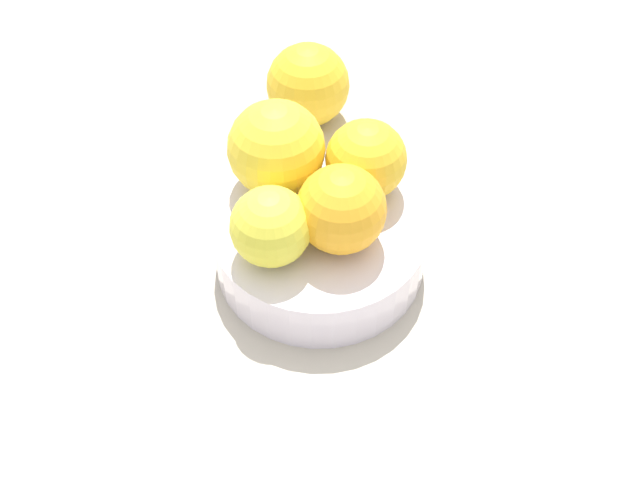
# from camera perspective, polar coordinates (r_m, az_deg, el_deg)

# --- Properties ---
(ground_plane) EXTENTS (1.10, 1.10, 0.02)m
(ground_plane) POSITION_cam_1_polar(r_m,az_deg,el_deg) (0.62, 0.00, -2.32)
(ground_plane) COLOR #BCB29E
(fruit_bowl) EXTENTS (0.17, 0.17, 0.05)m
(fruit_bowl) POSITION_cam_1_polar(r_m,az_deg,el_deg) (0.59, 0.00, -0.37)
(fruit_bowl) COLOR silver
(fruit_bowl) RESTS_ON ground_plane
(orange_in_bowl_0) EXTENTS (0.08, 0.08, 0.08)m
(orange_in_bowl_0) POSITION_cam_1_polar(r_m,az_deg,el_deg) (0.58, -3.47, 7.21)
(orange_in_bowl_0) COLOR yellow
(orange_in_bowl_0) RESTS_ON fruit_bowl
(orange_in_bowl_1) EXTENTS (0.07, 0.07, 0.07)m
(orange_in_bowl_1) POSITION_cam_1_polar(r_m,az_deg,el_deg) (0.54, 1.69, 2.43)
(orange_in_bowl_1) COLOR #F9A823
(orange_in_bowl_1) RESTS_ON fruit_bowl
(orange_in_bowl_2) EXTENTS (0.06, 0.06, 0.06)m
(orange_in_bowl_2) POSITION_cam_1_polar(r_m,az_deg,el_deg) (0.53, -3.90, 1.06)
(orange_in_bowl_2) COLOR yellow
(orange_in_bowl_2) RESTS_ON fruit_bowl
(orange_in_bowl_3) EXTENTS (0.07, 0.07, 0.07)m
(orange_in_bowl_3) POSITION_cam_1_polar(r_m,az_deg,el_deg) (0.58, 3.64, 6.34)
(orange_in_bowl_3) COLOR yellow
(orange_in_bowl_3) RESTS_ON fruit_bowl
(orange_loose_0) EXTENTS (0.08, 0.08, 0.08)m
(orange_loose_0) POSITION_cam_1_polar(r_m,az_deg,el_deg) (0.72, -0.95, 12.14)
(orange_loose_0) COLOR yellow
(orange_loose_0) RESTS_ON ground_plane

